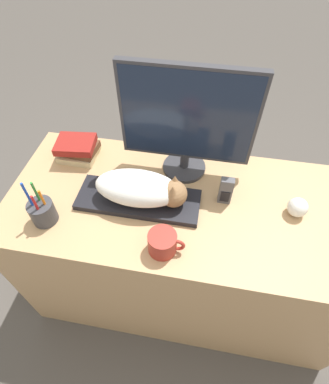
{
  "coord_description": "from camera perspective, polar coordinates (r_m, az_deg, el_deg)",
  "views": [
    {
      "loc": [
        0.03,
        -0.42,
        1.69
      ],
      "look_at": [
        -0.1,
        0.3,
        0.84
      ],
      "focal_mm": 28.0,
      "sensor_mm": 36.0,
      "label": 1
    }
  ],
  "objects": [
    {
      "name": "ground_plane",
      "position": [
        1.74,
        1.63,
        -26.65
      ],
      "size": [
        12.0,
        12.0,
        0.0
      ],
      "primitive_type": "plane",
      "color": "#4C4742"
    },
    {
      "name": "desk",
      "position": [
        1.5,
        3.92,
        -11.34
      ],
      "size": [
        1.46,
        0.63,
        0.78
      ],
      "color": "tan",
      "rests_on": "ground_plane"
    },
    {
      "name": "keyboard",
      "position": [
        1.17,
        -4.96,
        -1.48
      ],
      "size": [
        0.48,
        0.17,
        0.02
      ],
      "color": "black",
      "rests_on": "desk"
    },
    {
      "name": "cat",
      "position": [
        1.11,
        -4.07,
        0.63
      ],
      "size": [
        0.35,
        0.16,
        0.12
      ],
      "color": "white",
      "rests_on": "keyboard"
    },
    {
      "name": "monitor",
      "position": [
        1.13,
        4.37,
        13.53
      ],
      "size": [
        0.51,
        0.18,
        0.46
      ],
      "color": "#333338",
      "rests_on": "desk"
    },
    {
      "name": "coffee_mug",
      "position": [
        1.02,
        -0.29,
        -9.65
      ],
      "size": [
        0.13,
        0.1,
        0.08
      ],
      "color": "#9E2D23",
      "rests_on": "desk"
    },
    {
      "name": "pen_cup",
      "position": [
        1.17,
        -22.22,
        -3.46
      ],
      "size": [
        0.09,
        0.09,
        0.2
      ],
      "color": "#38383D",
      "rests_on": "desk"
    },
    {
      "name": "baseball",
      "position": [
        1.22,
        24.03,
        -2.68
      ],
      "size": [
        0.07,
        0.07,
        0.07
      ],
      "color": "silver",
      "rests_on": "desk"
    },
    {
      "name": "phone",
      "position": [
        1.15,
        11.59,
        0.22
      ],
      "size": [
        0.05,
        0.03,
        0.12
      ],
      "color": "#4C4C51",
      "rests_on": "desk"
    },
    {
      "name": "book_stack",
      "position": [
        1.38,
        -16.22,
        7.94
      ],
      "size": [
        0.18,
        0.15,
        0.09
      ],
      "color": "#C6B284",
      "rests_on": "desk"
    }
  ]
}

